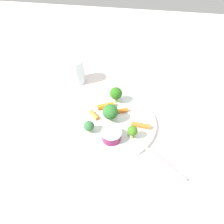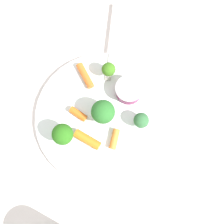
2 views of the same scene
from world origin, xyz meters
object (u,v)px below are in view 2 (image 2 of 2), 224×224
(broccoli_floret_1, at_px, (141,120))
(carrot_stick_3, at_px, (114,139))
(sauce_cup, at_px, (129,90))
(carrot_stick_2, at_px, (87,140))
(carrot_stick_1, at_px, (78,114))
(broccoli_floret_0, at_px, (109,70))
(broccoli_floret_2, at_px, (63,134))
(broccoli_floret_3, at_px, (103,112))
(carrot_stick_0, at_px, (85,76))
(fork, at_px, (112,42))
(plate, at_px, (104,117))

(broccoli_floret_1, height_order, carrot_stick_3, broccoli_floret_1)
(sauce_cup, height_order, carrot_stick_2, sauce_cup)
(carrot_stick_1, bearing_deg, carrot_stick_3, 114.73)
(broccoli_floret_0, relative_size, broccoli_floret_2, 0.76)
(broccoli_floret_0, bearing_deg, broccoli_floret_3, 52.92)
(carrot_stick_0, bearing_deg, broccoli_floret_3, 83.88)
(sauce_cup, xyz_separation_m, broccoli_floret_1, (0.01, 0.07, 0.01))
(carrot_stick_2, bearing_deg, sauce_cup, -159.90)
(sauce_cup, xyz_separation_m, fork, (-0.03, -0.12, -0.01))
(broccoli_floret_1, bearing_deg, carrot_stick_2, -11.80)
(sauce_cup, bearing_deg, carrot_stick_3, 43.18)
(plate, bearing_deg, broccoli_floret_2, 0.06)
(carrot_stick_0, distance_m, carrot_stick_1, 0.08)
(broccoli_floret_0, distance_m, broccoli_floret_1, 0.12)
(broccoli_floret_3, xyz_separation_m, fork, (-0.10, -0.14, -0.03))
(broccoli_floret_0, height_order, broccoli_floret_3, broccoli_floret_3)
(plate, xyz_separation_m, carrot_stick_0, (-0.01, -0.09, 0.01))
(carrot_stick_2, bearing_deg, plate, -152.45)
(sauce_cup, bearing_deg, carrot_stick_2, 20.10)
(carrot_stick_3, bearing_deg, broccoli_floret_2, -32.60)
(carrot_stick_0, bearing_deg, fork, -154.88)
(carrot_stick_0, height_order, carrot_stick_3, same)
(broccoli_floret_2, distance_m, broccoli_floret_3, 0.09)
(carrot_stick_3, bearing_deg, carrot_stick_0, -95.71)
(plate, bearing_deg, carrot_stick_2, 27.55)
(carrot_stick_0, xyz_separation_m, carrot_stick_3, (0.01, 0.15, -0.00))
(broccoli_floret_2, distance_m, fork, 0.24)
(broccoli_floret_2, bearing_deg, broccoli_floret_1, 161.05)
(fork, bearing_deg, carrot_stick_2, 47.15)
(carrot_stick_0, xyz_separation_m, carrot_stick_2, (0.06, 0.12, 0.00))
(carrot_stick_2, distance_m, carrot_stick_3, 0.05)
(carrot_stick_1, bearing_deg, plate, 146.61)
(plate, relative_size, broccoli_floret_1, 7.15)
(plate, relative_size, carrot_stick_2, 5.09)
(plate, height_order, carrot_stick_3, carrot_stick_3)
(sauce_cup, relative_size, carrot_stick_1, 1.50)
(broccoli_floret_2, bearing_deg, sauce_cup, -173.64)
(plate, relative_size, sauce_cup, 5.03)
(sauce_cup, relative_size, fork, 0.36)
(broccoli_floret_0, distance_m, fork, 0.08)
(broccoli_floret_3, relative_size, carrot_stick_0, 1.03)
(broccoli_floret_2, xyz_separation_m, carrot_stick_2, (-0.04, 0.03, -0.03))
(carrot_stick_2, bearing_deg, fork, -132.85)
(broccoli_floret_0, height_order, broccoli_floret_2, broccoli_floret_2)
(plate, relative_size, broccoli_floret_2, 4.90)
(broccoli_floret_2, distance_m, carrot_stick_1, 0.06)
(broccoli_floret_3, relative_size, carrot_stick_3, 1.47)
(plate, xyz_separation_m, broccoli_floret_0, (-0.06, -0.07, 0.03))
(carrot_stick_2, bearing_deg, broccoli_floret_2, -36.87)
(carrot_stick_0, bearing_deg, broccoli_floret_2, 43.72)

